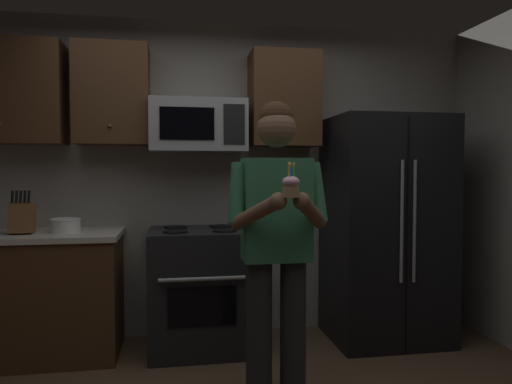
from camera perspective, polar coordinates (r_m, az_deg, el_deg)
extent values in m
cube|color=gray|center=(4.03, -5.01, 1.55)|extent=(4.40, 0.10, 2.60)
cube|color=black|center=(3.74, -6.79, -11.54)|extent=(0.76, 0.66, 0.92)
cube|color=black|center=(3.43, -6.49, -13.54)|extent=(0.48, 0.01, 0.28)
cylinder|color=#99999E|center=(3.35, -6.48, -10.37)|extent=(0.60, 0.03, 0.03)
cylinder|color=black|center=(3.51, -9.66, -4.73)|extent=(0.18, 0.18, 0.01)
cylinder|color=black|center=(3.53, -3.79, -4.66)|extent=(0.18, 0.18, 0.01)
cylinder|color=black|center=(3.79, -9.67, -4.20)|extent=(0.18, 0.18, 0.01)
cylinder|color=black|center=(3.81, -4.23, -4.14)|extent=(0.18, 0.18, 0.01)
cube|color=#9EA0A5|center=(3.77, -6.99, 7.88)|extent=(0.74, 0.40, 0.40)
cube|color=black|center=(3.56, -8.29, 8.19)|extent=(0.40, 0.01, 0.24)
cube|color=black|center=(3.59, -2.63, 8.16)|extent=(0.16, 0.01, 0.30)
cube|color=black|center=(3.99, 15.33, -4.30)|extent=(0.90, 0.72, 1.80)
cylinder|color=gray|center=(3.62, 17.16, -3.41)|extent=(0.02, 0.02, 0.90)
cylinder|color=gray|center=(3.67, 18.55, -3.36)|extent=(0.02, 0.02, 0.90)
cube|color=black|center=(3.66, 17.77, -4.93)|extent=(0.01, 0.01, 1.74)
cube|color=#4C301C|center=(4.03, -27.73, 10.55)|extent=(0.80, 0.34, 0.76)
sphere|color=brown|center=(3.83, -28.49, 7.20)|extent=(0.03, 0.03, 0.03)
cube|color=#4C301C|center=(3.87, -16.90, 11.08)|extent=(0.55, 0.34, 0.76)
sphere|color=brown|center=(3.66, -17.20, 7.63)|extent=(0.03, 0.03, 0.03)
cube|color=#4C301C|center=(3.94, 3.37, 11.02)|extent=(0.55, 0.34, 0.76)
sphere|color=brown|center=(3.74, 4.00, 7.62)|extent=(0.03, 0.03, 0.03)
cube|color=#4C301C|center=(3.92, -26.55, -11.42)|extent=(1.40, 0.62, 0.88)
cube|color=beige|center=(3.84, -26.68, -4.74)|extent=(1.44, 0.66, 0.04)
cube|color=brown|center=(3.77, -26.35, -2.88)|extent=(0.16, 0.15, 0.24)
cylinder|color=black|center=(3.75, -27.29, -0.54)|extent=(0.02, 0.04, 0.09)
cylinder|color=black|center=(3.74, -26.89, -0.54)|extent=(0.02, 0.04, 0.09)
cylinder|color=black|center=(3.74, -26.48, -0.54)|extent=(0.02, 0.04, 0.09)
cylinder|color=black|center=(3.73, -26.08, -0.54)|extent=(0.02, 0.04, 0.09)
cylinder|color=black|center=(3.72, -25.67, -0.53)|extent=(0.02, 0.04, 0.09)
cylinder|color=white|center=(3.74, -21.97, -3.80)|extent=(0.21, 0.21, 0.10)
torus|color=white|center=(3.73, -21.98, -3.08)|extent=(0.22, 0.22, 0.01)
cylinder|color=#262628|center=(2.82, 0.36, -16.88)|extent=(0.15, 0.15, 0.86)
cylinder|color=#262628|center=(2.86, 4.47, -16.61)|extent=(0.15, 0.15, 0.86)
cube|color=#33724C|center=(2.69, 2.46, -2.11)|extent=(0.38, 0.22, 0.58)
sphere|color=brown|center=(2.69, 2.48, 7.70)|extent=(0.22, 0.22, 0.22)
sphere|color=#382314|center=(2.71, 2.43, 8.73)|extent=(0.20, 0.20, 0.20)
cylinder|color=#33724C|center=(2.61, -2.22, -0.16)|extent=(0.15, 0.18, 0.35)
cylinder|color=brown|center=(2.47, -0.01, -2.54)|extent=(0.26, 0.33, 0.21)
sphere|color=brown|center=(2.36, 2.68, -1.13)|extent=(0.09, 0.09, 0.09)
cylinder|color=#33724C|center=(2.71, 7.25, -0.08)|extent=(0.15, 0.18, 0.35)
cylinder|color=brown|center=(2.54, 6.68, -2.43)|extent=(0.26, 0.33, 0.21)
sphere|color=brown|center=(2.39, 5.50, -1.09)|extent=(0.09, 0.09, 0.09)
cylinder|color=#A87F56|center=(2.35, 4.22, 0.02)|extent=(0.08, 0.08, 0.06)
ellipsoid|color=#F2B2CC|center=(2.35, 4.22, 1.22)|extent=(0.09, 0.09, 0.06)
cylinder|color=#4CBF66|center=(2.35, 4.57, 2.38)|extent=(0.01, 0.01, 0.06)
ellipsoid|color=#FFD159|center=(2.35, 4.58, 3.29)|extent=(0.01, 0.01, 0.02)
cylinder|color=#F2D84C|center=(2.36, 3.98, 2.38)|extent=(0.01, 0.01, 0.06)
ellipsoid|color=#FFD159|center=(2.36, 3.98, 3.29)|extent=(0.01, 0.01, 0.02)
cylinder|color=#4C7FE5|center=(2.33, 4.13, 2.38)|extent=(0.01, 0.01, 0.06)
ellipsoid|color=#FFD159|center=(2.33, 4.13, 3.30)|extent=(0.01, 0.01, 0.02)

